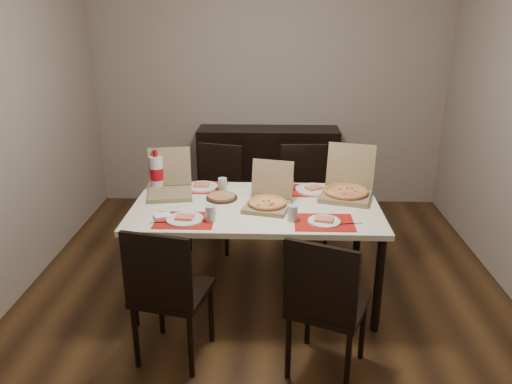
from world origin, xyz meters
TOP-DOWN VIEW (x-y plane):
  - ground at (0.00, 0.00)m, footprint 3.80×4.00m
  - room_walls at (0.00, 0.43)m, footprint 3.84×4.02m
  - sideboard at (0.00, 1.78)m, footprint 1.50×0.40m
  - dining_table at (-0.07, -0.03)m, footprint 1.80×1.00m
  - chair_near_left at (-0.58, -0.84)m, footprint 0.50×0.50m
  - chair_near_right at (0.36, -0.94)m, footprint 0.55×0.55m
  - chair_far_left at (-0.47, 0.89)m, footprint 0.51×0.51m
  - chair_far_right at (0.34, 0.91)m, footprint 0.44×0.44m
  - setting_near_left at (-0.52, -0.33)m, footprint 0.44×0.30m
  - setting_near_right at (0.34, -0.33)m, footprint 0.51×0.30m
  - setting_far_left at (-0.49, 0.31)m, footprint 0.50×0.30m
  - setting_far_right at (0.33, 0.28)m, footprint 0.51×0.30m
  - napkin_loose at (0.00, -0.00)m, footprint 0.14×0.15m
  - pizza_box_center at (0.02, -0.07)m, footprint 0.38×0.41m
  - pizza_box_right at (0.62, 0.17)m, footprint 0.47×0.49m
  - pizza_box_left at (-0.74, 0.18)m, footprint 0.39×0.42m
  - faina_plate at (-0.33, 0.08)m, footprint 0.24×0.24m
  - dip_bowl at (-0.05, 0.21)m, footprint 0.12×0.12m
  - soda_bottle at (-0.86, 0.28)m, footprint 0.11×0.11m

SIDE VIEW (x-z plane):
  - ground at x=0.00m, z-range -0.02..0.00m
  - sideboard at x=0.00m, z-range 0.00..0.90m
  - chair_near_left at x=-0.58m, z-range 0.05..0.98m
  - chair_near_right at x=0.36m, z-range 0.05..0.98m
  - chair_far_left at x=-0.47m, z-range 0.05..0.98m
  - chair_far_right at x=0.34m, z-range 0.05..0.98m
  - dining_table at x=-0.07m, z-range 0.31..1.06m
  - napkin_loose at x=0.00m, z-range 0.75..0.77m
  - dip_bowl at x=-0.05m, z-range 0.75..0.78m
  - faina_plate at x=-0.33m, z-range 0.75..0.78m
  - setting_far_right at x=0.33m, z-range 0.72..0.83m
  - setting_far_left at x=-0.49m, z-range 0.72..0.83m
  - setting_near_left at x=-0.52m, z-range 0.72..0.83m
  - setting_near_right at x=0.34m, z-range 0.72..0.83m
  - pizza_box_center at x=0.02m, z-range 0.65..0.96m
  - pizza_box_right at x=0.62m, z-range 0.62..0.99m
  - pizza_box_left at x=-0.74m, z-range 0.64..0.97m
  - soda_bottle at x=-0.86m, z-range 0.73..1.05m
  - room_walls at x=0.00m, z-range 0.42..3.04m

